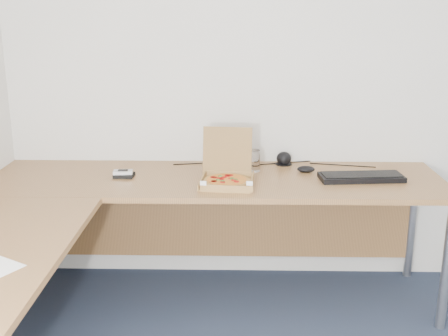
{
  "coord_description": "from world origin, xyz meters",
  "views": [
    {
      "loc": [
        -0.39,
        -1.56,
        1.63
      ],
      "look_at": [
        -0.45,
        1.28,
        0.82
      ],
      "focal_mm": 45.06,
      "sensor_mm": 36.0,
      "label": 1
    }
  ],
  "objects_px": {
    "desk": "(145,209)",
    "keyboard": "(361,177)",
    "wallet": "(124,175)",
    "drinking_glass": "(254,161)",
    "pizza_box": "(227,178)"
  },
  "relations": [
    {
      "from": "pizza_box",
      "to": "keyboard",
      "type": "xyz_separation_m",
      "value": [
        0.73,
        0.09,
        -0.02
      ]
    },
    {
      "from": "desk",
      "to": "keyboard",
      "type": "relative_size",
      "value": 5.56
    },
    {
      "from": "pizza_box",
      "to": "drinking_glass",
      "type": "xyz_separation_m",
      "value": [
        0.15,
        0.25,
        0.03
      ]
    },
    {
      "from": "desk",
      "to": "wallet",
      "type": "distance_m",
      "value": 0.47
    },
    {
      "from": "pizza_box",
      "to": "drinking_glass",
      "type": "distance_m",
      "value": 0.29
    },
    {
      "from": "pizza_box",
      "to": "wallet",
      "type": "bearing_deg",
      "value": 174.35
    },
    {
      "from": "desk",
      "to": "drinking_glass",
      "type": "bearing_deg",
      "value": 46.19
    },
    {
      "from": "drinking_glass",
      "to": "desk",
      "type": "bearing_deg",
      "value": -133.81
    },
    {
      "from": "desk",
      "to": "wallet",
      "type": "height_order",
      "value": "wallet"
    },
    {
      "from": "desk",
      "to": "keyboard",
      "type": "height_order",
      "value": "keyboard"
    },
    {
      "from": "desk",
      "to": "keyboard",
      "type": "distance_m",
      "value": 1.19
    },
    {
      "from": "pizza_box",
      "to": "drinking_glass",
      "type": "height_order",
      "value": "pizza_box"
    },
    {
      "from": "pizza_box",
      "to": "keyboard",
      "type": "relative_size",
      "value": 0.7
    },
    {
      "from": "keyboard",
      "to": "wallet",
      "type": "xyz_separation_m",
      "value": [
        -1.3,
        0.03,
        -0.01
      ]
    },
    {
      "from": "desk",
      "to": "drinking_glass",
      "type": "xyz_separation_m",
      "value": [
        0.54,
        0.56,
        0.09
      ]
    }
  ]
}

